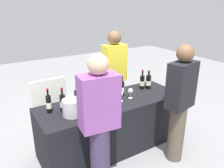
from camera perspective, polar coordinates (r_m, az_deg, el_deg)
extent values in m
plane|color=gray|center=(3.52, 0.00, -15.42)|extent=(12.00, 12.00, 0.00)
cube|color=black|center=(3.31, 0.00, -10.17)|extent=(2.08, 0.73, 0.75)
cylinder|color=black|center=(2.88, -15.77, -5.00)|extent=(0.06, 0.06, 0.22)
cylinder|color=black|center=(2.82, -16.06, -2.22)|extent=(0.02, 0.02, 0.08)
cylinder|color=maroon|center=(2.81, -16.16, -1.31)|extent=(0.03, 0.03, 0.02)
cylinder|color=silver|center=(2.89, -15.75, -5.20)|extent=(0.06, 0.06, 0.08)
cylinder|color=black|center=(2.88, -12.41, -4.78)|extent=(0.07, 0.07, 0.21)
cylinder|color=black|center=(2.83, -12.64, -2.05)|extent=(0.03, 0.03, 0.08)
cylinder|color=maroon|center=(2.81, -12.71, -1.13)|extent=(0.03, 0.03, 0.02)
cylinder|color=silver|center=(2.89, -12.40, -4.97)|extent=(0.07, 0.07, 0.08)
cylinder|color=black|center=(2.97, -8.87, -3.65)|extent=(0.07, 0.07, 0.23)
cylinder|color=black|center=(2.91, -9.03, -0.85)|extent=(0.03, 0.03, 0.09)
cylinder|color=gold|center=(2.89, -9.08, 0.08)|extent=(0.03, 0.03, 0.02)
cylinder|color=silver|center=(2.97, -8.86, -3.85)|extent=(0.07, 0.07, 0.08)
cylinder|color=black|center=(3.04, -7.60, -3.23)|extent=(0.07, 0.07, 0.20)
cylinder|color=black|center=(2.98, -7.73, -0.63)|extent=(0.03, 0.03, 0.09)
cylinder|color=gold|center=(2.97, -7.77, 0.32)|extent=(0.03, 0.03, 0.02)
cylinder|color=silver|center=(3.04, -7.59, -3.41)|extent=(0.07, 0.07, 0.07)
cylinder|color=black|center=(3.21, 1.32, -1.47)|extent=(0.07, 0.07, 0.23)
cylinder|color=black|center=(3.16, 1.35, 1.23)|extent=(0.03, 0.03, 0.09)
cylinder|color=gold|center=(3.14, 1.36, 2.12)|extent=(0.03, 0.03, 0.02)
cylinder|color=silver|center=(3.22, 1.32, -1.67)|extent=(0.07, 0.07, 0.08)
cylinder|color=black|center=(3.28, 2.49, -1.21)|extent=(0.08, 0.08, 0.22)
cylinder|color=black|center=(3.23, 2.53, 1.18)|extent=(0.03, 0.03, 0.07)
cylinder|color=black|center=(3.21, 2.54, 1.94)|extent=(0.03, 0.03, 0.02)
cylinder|color=silver|center=(3.28, 2.49, -1.38)|extent=(0.08, 0.08, 0.08)
cylinder|color=black|center=(3.56, 7.67, 0.39)|extent=(0.07, 0.07, 0.21)
cylinder|color=black|center=(3.51, 7.78, 2.67)|extent=(0.03, 0.03, 0.08)
cylinder|color=maroon|center=(3.50, 7.82, 3.44)|extent=(0.03, 0.03, 0.02)
cylinder|color=silver|center=(3.56, 7.66, 0.23)|extent=(0.07, 0.07, 0.08)
cylinder|color=black|center=(3.59, 9.24, 0.48)|extent=(0.08, 0.08, 0.22)
cylinder|color=black|center=(3.54, 9.37, 2.73)|extent=(0.03, 0.03, 0.08)
cylinder|color=gold|center=(3.53, 9.42, 3.45)|extent=(0.03, 0.03, 0.02)
cylinder|color=silver|center=(3.59, 9.23, 0.32)|extent=(0.08, 0.08, 0.08)
cylinder|color=silver|center=(2.83, -10.88, -7.56)|extent=(0.07, 0.07, 0.00)
cylinder|color=silver|center=(2.81, -10.92, -6.95)|extent=(0.01, 0.01, 0.06)
sphere|color=silver|center=(2.79, -11.00, -5.85)|extent=(0.06, 0.06, 0.06)
sphere|color=#590C19|center=(2.79, -10.99, -6.05)|extent=(0.03, 0.03, 0.03)
cylinder|color=silver|center=(2.90, -5.31, -6.50)|extent=(0.06, 0.06, 0.00)
cylinder|color=silver|center=(2.89, -5.34, -5.82)|extent=(0.01, 0.01, 0.07)
sphere|color=silver|center=(2.86, -5.38, -4.68)|extent=(0.06, 0.06, 0.06)
cylinder|color=silver|center=(2.94, -4.03, -6.10)|extent=(0.06, 0.06, 0.00)
cylinder|color=silver|center=(2.92, -4.05, -5.37)|extent=(0.01, 0.01, 0.08)
sphere|color=silver|center=(2.89, -4.08, -4.14)|extent=(0.06, 0.06, 0.06)
sphere|color=#590C19|center=(2.90, -4.08, -4.35)|extent=(0.04, 0.04, 0.04)
cylinder|color=silver|center=(3.04, 0.25, -5.14)|extent=(0.07, 0.07, 0.00)
cylinder|color=silver|center=(3.02, 0.25, -4.54)|extent=(0.01, 0.01, 0.07)
sphere|color=silver|center=(3.00, 0.26, -3.43)|extent=(0.07, 0.07, 0.07)
cylinder|color=silver|center=(3.13, 2.25, -4.34)|extent=(0.06, 0.06, 0.00)
cylinder|color=silver|center=(3.12, 2.26, -3.67)|extent=(0.01, 0.01, 0.08)
sphere|color=silver|center=(3.09, 2.27, -2.54)|extent=(0.06, 0.06, 0.06)
sphere|color=#590C19|center=(3.09, 2.27, -2.73)|extent=(0.03, 0.03, 0.03)
cylinder|color=silver|center=(3.24, 4.67, -3.53)|extent=(0.06, 0.06, 0.00)
cylinder|color=silver|center=(3.23, 4.69, -2.90)|extent=(0.01, 0.01, 0.07)
sphere|color=silver|center=(3.20, 4.72, -1.75)|extent=(0.07, 0.07, 0.07)
sphere|color=#590C19|center=(3.20, 4.71, -1.96)|extent=(0.04, 0.04, 0.04)
cylinder|color=silver|center=(2.76, -10.13, -5.90)|extent=(0.23, 0.23, 0.20)
cylinder|color=black|center=(3.92, 0.56, -4.66)|extent=(0.21, 0.21, 0.80)
cube|color=yellow|center=(3.68, 0.59, 5.34)|extent=(0.38, 0.21, 0.60)
sphere|color=brown|center=(3.59, 0.62, 11.68)|extent=(0.22, 0.22, 0.22)
cylinder|color=#3F3351|center=(2.67, -3.03, -18.17)|extent=(0.22, 0.22, 0.79)
cube|color=#8C4C99|center=(2.30, -3.35, -4.63)|extent=(0.43, 0.27, 0.59)
sphere|color=#D8AD8C|center=(2.17, -3.56, 5.05)|extent=(0.21, 0.21, 0.21)
cylinder|color=brown|center=(3.19, 16.00, -11.94)|extent=(0.21, 0.21, 0.79)
cube|color=black|center=(2.89, 17.29, -0.30)|extent=(0.42, 0.29, 0.59)
sphere|color=brown|center=(2.79, 18.14, 7.44)|extent=(0.21, 0.21, 0.21)
cube|color=white|center=(3.76, -15.42, -5.55)|extent=(0.57, 0.04, 0.92)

